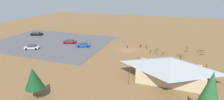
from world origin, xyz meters
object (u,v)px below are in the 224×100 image
object	(u,v)px
bicycle_yellow_yard_right	(203,54)
car_black_back_corner	(37,34)
pine_far_east	(34,78)
bicycle_silver_lone_west	(156,53)
bike_pavilion	(170,68)
bicycle_silver_by_bin	(202,50)
car_silver_aisle_side	(32,47)
bicycle_yellow_lone_east	(150,51)
car_maroon_mid_lot	(70,41)
bicycle_orange_yard_center	(199,52)
bicycle_teal_near_porch	(163,54)
bicycle_black_front_row	(180,55)
car_blue_near_entry	(83,45)
bicycle_white_near_sign	(187,47)
visitor_near_lot	(127,46)
bicycle_red_yard_front	(186,51)
bicycle_blue_mid_cluster	(146,47)
bicycle_purple_trailside	(181,58)
bicycle_green_edge_north	(157,50)
lot_sign	(117,39)
trash_bin	(141,46)
pine_mideast	(210,93)

from	to	relation	value
bicycle_yellow_yard_right	car_black_back_corner	size ratio (longest dim) A/B	0.29
pine_far_east	bicycle_silver_lone_west	world-z (taller)	pine_far_east
bike_pavilion	pine_far_east	world-z (taller)	pine_far_east
bicycle_silver_by_bin	car_silver_aisle_side	size ratio (longest dim) A/B	0.33
bicycle_yellow_lone_east	car_maroon_mid_lot	distance (m)	27.47
bicycle_orange_yard_center	car_maroon_mid_lot	distance (m)	41.22
bicycle_teal_near_porch	bicycle_silver_lone_west	size ratio (longest dim) A/B	1.07
bicycle_black_front_row	car_blue_near_entry	xyz separation A→B (m)	(29.39, 0.76, 0.35)
bicycle_orange_yard_center	bicycle_silver_lone_west	world-z (taller)	bicycle_silver_lone_west
pine_far_east	bicycle_yellow_lone_east	world-z (taller)	pine_far_east
bike_pavilion	car_blue_near_entry	bearing A→B (deg)	-27.61
bicycle_yellow_yard_right	bicycle_black_front_row	bearing A→B (deg)	28.97
bicycle_white_near_sign	visitor_near_lot	xyz separation A→B (m)	(17.95, 6.00, 0.53)
bicycle_silver_by_bin	bicycle_orange_yard_center	bearing A→B (deg)	64.04
bicycle_black_front_row	car_black_back_corner	xyz separation A→B (m)	(54.45, -6.63, 0.36)
car_silver_aisle_side	car_black_back_corner	bearing A→B (deg)	-53.03
bicycle_black_front_row	bicycle_white_near_sign	bearing A→B (deg)	-104.84
car_black_back_corner	bicycle_red_yard_front	bearing A→B (deg)	178.16
car_blue_near_entry	bicycle_yellow_lone_east	bearing A→B (deg)	-174.84
bicycle_blue_mid_cluster	bicycle_purple_trailside	size ratio (longest dim) A/B	0.89
bicycle_green_edge_north	visitor_near_lot	bearing A→B (deg)	2.27
bicycle_black_front_row	bicycle_yellow_lone_east	bearing A→B (deg)	-8.02
lot_sign	bicycle_teal_near_porch	distance (m)	17.16
car_silver_aisle_side	bicycle_purple_trailside	bearing A→B (deg)	-171.58
pine_far_east	bicycle_black_front_row	bearing A→B (deg)	-129.09
trash_bin	lot_sign	world-z (taller)	lot_sign
bicycle_yellow_yard_right	bicycle_teal_near_porch	world-z (taller)	bicycle_yellow_yard_right
bike_pavilion	bicycle_red_yard_front	distance (m)	20.27
bicycle_blue_mid_cluster	bicycle_purple_trailside	xyz separation A→B (m)	(-10.05, 6.40, -0.03)
lot_sign	visitor_near_lot	size ratio (longest dim) A/B	1.31
bike_pavilion	car_blue_near_entry	distance (m)	30.44
bicycle_teal_near_porch	lot_sign	bearing A→B (deg)	-22.92
pine_mideast	bicycle_teal_near_porch	xyz separation A→B (m)	(7.01, -26.66, -4.74)
pine_far_east	car_black_back_corner	world-z (taller)	pine_far_east
pine_far_east	bicycle_blue_mid_cluster	bearing A→B (deg)	-111.95
bike_pavilion	trash_bin	size ratio (longest dim) A/B	16.64
bicycle_yellow_lone_east	pine_far_east	bearing A→B (deg)	63.10
bicycle_yellow_yard_right	bicycle_black_front_row	size ratio (longest dim) A/B	0.84
bicycle_purple_trailside	car_black_back_corner	world-z (taller)	car_black_back_corner
bicycle_teal_near_porch	car_blue_near_entry	size ratio (longest dim) A/B	0.36
bicycle_silver_lone_west	car_maroon_mid_lot	size ratio (longest dim) A/B	0.33
lot_sign	bicycle_blue_mid_cluster	world-z (taller)	lot_sign
bicycle_silver_lone_west	car_silver_aisle_side	size ratio (longest dim) A/B	0.33
bike_pavilion	bicycle_white_near_sign	world-z (taller)	bike_pavilion
bicycle_yellow_yard_right	bicycle_teal_near_porch	size ratio (longest dim) A/B	0.86
bike_pavilion	car_silver_aisle_side	distance (m)	41.41
bicycle_orange_yard_center	car_blue_near_entry	distance (m)	35.24
bicycle_white_near_sign	pine_mideast	bearing A→B (deg)	90.28
lot_sign	car_black_back_corner	world-z (taller)	lot_sign
bicycle_orange_yard_center	car_black_back_corner	world-z (taller)	car_black_back_corner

